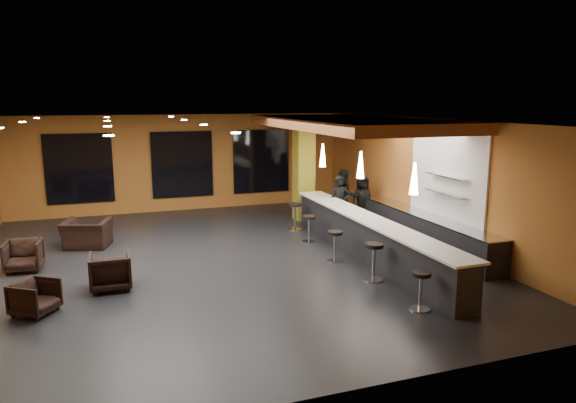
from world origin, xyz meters
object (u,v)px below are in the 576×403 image
object	(u,v)px
armchair_d	(87,234)
bar_stool_3	(309,225)
bar_counter	(368,238)
staff_a	(340,203)
bar_stool_1	(374,257)
bar_stool_2	(335,242)
staff_b	(345,198)
staff_c	(362,200)
armchair_a	(35,297)
bar_stool_0	(421,286)
pendant_0	(414,178)
pendant_2	(323,155)
prep_counter	(423,230)
bar_stool_4	(295,213)
armchair_b	(110,271)
pendant_1	(361,165)
column	(304,168)
armchair_c	(24,256)

from	to	relation	value
armchair_d	bar_stool_3	world-z (taller)	bar_stool_3
bar_counter	staff_a	world-z (taller)	staff_a
bar_stool_1	bar_stool_2	size ratio (longest dim) A/B	1.09
staff_b	bar_stool_1	xyz separation A→B (m)	(-1.63, -4.94, -0.37)
staff_b	staff_c	bearing A→B (deg)	15.16
armchair_d	staff_c	bearing A→B (deg)	-162.86
armchair_d	bar_stool_1	world-z (taller)	bar_stool_1
armchair_a	bar_stool_0	size ratio (longest dim) A/B	0.94
armchair_a	bar_stool_1	distance (m)	6.99
armchair_a	pendant_0	bearing A→B (deg)	-62.32
pendant_2	staff_b	xyz separation A→B (m)	(0.93, 0.33, -1.43)
prep_counter	armchair_a	size ratio (longest dim) A/B	8.33
armchair_d	bar_stool_4	bearing A→B (deg)	-163.67
staff_b	armchair_b	world-z (taller)	staff_b
bar_counter	bar_stool_2	world-z (taller)	bar_counter
pendant_1	bar_stool_0	xyz separation A→B (m)	(-0.65, -3.89, -1.86)
column	pendant_1	size ratio (longest dim) A/B	5.00
prep_counter	bar_stool_1	size ratio (longest dim) A/B	6.97
armchair_c	pendant_0	bearing A→B (deg)	-20.92
bar_counter	bar_stool_4	xyz separation A→B (m)	(-0.78, 3.31, 0.04)
armchair_d	bar_stool_2	bearing A→B (deg)	166.91
pendant_2	pendant_0	bearing A→B (deg)	-90.00
pendant_0	armchair_b	bearing A→B (deg)	163.92
staff_c	bar_stool_0	world-z (taller)	staff_c
staff_c	armchair_c	size ratio (longest dim) A/B	1.94
staff_b	bar_stool_1	distance (m)	5.21
pendant_0	armchair_d	world-z (taller)	pendant_0
armchair_c	bar_stool_0	distance (m)	9.16
column	bar_stool_3	world-z (taller)	column
pendant_1	armchair_d	xyz separation A→B (m)	(-6.88, 2.87, -1.97)
bar_counter	pendant_1	distance (m)	1.92
pendant_1	bar_stool_3	distance (m)	2.45
pendant_0	staff_c	xyz separation A→B (m)	(1.60, 5.40, -1.56)
staff_c	pendant_1	bearing A→B (deg)	-118.96
staff_a	bar_stool_0	distance (m)	6.29
armchair_b	bar_stool_1	distance (m)	5.77
prep_counter	armchair_d	size ratio (longest dim) A/B	5.10
armchair_d	armchair_a	bearing A→B (deg)	97.01
bar_counter	bar_stool_0	world-z (taller)	bar_counter
pendant_0	bar_stool_1	size ratio (longest dim) A/B	0.81
bar_counter	bar_stool_0	distance (m)	3.45
bar_stool_4	bar_stool_1	bearing A→B (deg)	-89.06
armchair_b	bar_stool_0	bearing A→B (deg)	150.72
pendant_2	staff_a	distance (m)	1.59
armchair_c	bar_stool_1	distance (m)	8.25
column	bar_stool_3	xyz separation A→B (m)	(-0.89, -2.76, -1.26)
pendant_0	bar_stool_2	bearing A→B (deg)	115.95
pendant_0	prep_counter	bearing A→B (deg)	51.34
staff_c	bar_stool_4	size ratio (longest dim) A/B	1.87
bar_counter	bar_stool_3	xyz separation A→B (m)	(-0.89, 1.84, -0.01)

